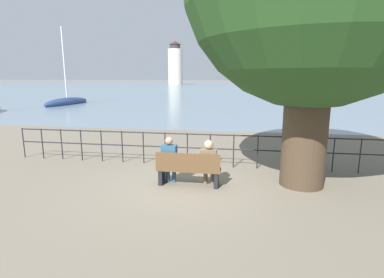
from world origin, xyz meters
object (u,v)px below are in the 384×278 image
(sailboat_2, at_px, (67,102))
(harbor_lighthouse, at_px, (175,65))
(seated_person_left, at_px, (170,158))
(seated_person_right, at_px, (209,161))
(park_bench, at_px, (188,170))
(sailboat_1, at_px, (306,99))

(sailboat_2, height_order, harbor_lighthouse, harbor_lighthouse)
(seated_person_left, bearing_deg, sailboat_2, 126.96)
(seated_person_right, relative_size, sailboat_2, 0.15)
(park_bench, height_order, seated_person_right, seated_person_right)
(seated_person_right, distance_m, sailboat_2, 28.49)
(seated_person_left, xyz_separation_m, sailboat_1, (9.14, 29.52, -0.37))
(seated_person_left, relative_size, sailboat_2, 0.15)
(seated_person_left, distance_m, sailboat_2, 27.86)
(seated_person_left, height_order, sailboat_1, sailboat_1)
(park_bench, xyz_separation_m, sailboat_1, (8.63, 29.60, -0.10))
(sailboat_1, xyz_separation_m, sailboat_2, (-25.89, -7.26, -0.07))
(seated_person_left, bearing_deg, seated_person_right, 0.05)
(seated_person_left, xyz_separation_m, seated_person_right, (1.03, 0.00, -0.02))
(seated_person_left, height_order, harbor_lighthouse, harbor_lighthouse)
(park_bench, relative_size, seated_person_left, 1.30)
(harbor_lighthouse, bearing_deg, seated_person_right, -76.97)
(park_bench, relative_size, sailboat_1, 0.15)
(sailboat_2, bearing_deg, harbor_lighthouse, 98.04)
(seated_person_left, distance_m, seated_person_right, 1.03)
(seated_person_left, distance_m, sailboat_1, 30.91)
(seated_person_right, bearing_deg, harbor_lighthouse, 103.03)
(seated_person_right, height_order, sailboat_1, sailboat_1)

